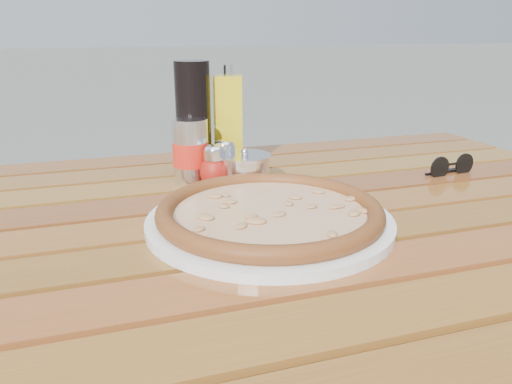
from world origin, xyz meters
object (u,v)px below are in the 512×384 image
object	(u,v)px
plate	(270,221)
pepper_shaker	(215,167)
olive_oil_cruet	(229,123)
sunglasses	(451,167)
soda_can	(191,152)
parmesan_tin	(245,170)
table	(260,258)
pizza	(270,211)
dark_bottle	(194,120)
oregano_shaker	(225,162)

from	to	relation	value
plate	pepper_shaker	xyz separation A→B (m)	(-0.03, 0.20, 0.03)
olive_oil_cruet	sunglasses	bearing A→B (deg)	-22.19
soda_can	parmesan_tin	size ratio (longest dim) A/B	0.94
table	pizza	size ratio (longest dim) A/B	3.44
sunglasses	olive_oil_cruet	bearing A→B (deg)	151.49
pepper_shaker	sunglasses	world-z (taller)	pepper_shaker
table	parmesan_tin	distance (m)	0.18
dark_bottle	sunglasses	distance (m)	0.51
table	soda_can	distance (m)	0.25
pizza	olive_oil_cruet	distance (m)	0.32
oregano_shaker	dark_bottle	world-z (taller)	dark_bottle
dark_bottle	plate	bearing A→B (deg)	-79.94
parmesan_tin	sunglasses	world-z (taller)	parmesan_tin
dark_bottle	soda_can	world-z (taller)	dark_bottle
oregano_shaker	parmesan_tin	xyz separation A→B (m)	(0.03, -0.04, -0.01)
dark_bottle	parmesan_tin	size ratio (longest dim) A/B	1.72
plate	soda_can	distance (m)	0.27
soda_can	parmesan_tin	world-z (taller)	soda_can
soda_can	parmesan_tin	xyz separation A→B (m)	(0.09, -0.05, -0.03)
pizza	parmesan_tin	bearing A→B (deg)	83.56
plate	soda_can	world-z (taller)	soda_can
pizza	dark_bottle	size ratio (longest dim) A/B	1.85
pizza	oregano_shaker	world-z (taller)	oregano_shaker
plate	pizza	size ratio (longest dim) A/B	0.88
plate	dark_bottle	xyz separation A→B (m)	(-0.05, 0.29, 0.10)
dark_bottle	sunglasses	bearing A→B (deg)	-16.56
olive_oil_cruet	soda_can	bearing A→B (deg)	-146.36
oregano_shaker	soda_can	distance (m)	0.07
plate	parmesan_tin	distance (m)	0.20
oregano_shaker	soda_can	world-z (taller)	soda_can
pepper_shaker	table	bearing A→B (deg)	-77.44
dark_bottle	parmesan_tin	world-z (taller)	dark_bottle
pepper_shaker	sunglasses	size ratio (longest dim) A/B	0.74
table	plate	bearing A→B (deg)	-92.39
plate	parmesan_tin	world-z (taller)	parmesan_tin
olive_oil_cruet	sunglasses	size ratio (longest dim) A/B	1.91
olive_oil_cruet	table	bearing A→B (deg)	-94.62
pizza	soda_can	distance (m)	0.26
table	dark_bottle	bearing A→B (deg)	102.63
pizza	pepper_shaker	xyz separation A→B (m)	(-0.03, 0.20, 0.02)
plate	pepper_shaker	world-z (taller)	pepper_shaker
plate	parmesan_tin	bearing A→B (deg)	83.56
pepper_shaker	sunglasses	distance (m)	0.47
pepper_shaker	parmesan_tin	bearing A→B (deg)	-5.66
dark_bottle	sunglasses	size ratio (longest dim) A/B	2.00
pizza	oregano_shaker	size ratio (longest dim) A/B	4.96
table	sunglasses	bearing A→B (deg)	12.38
pepper_shaker	soda_can	size ratio (longest dim) A/B	0.68
table	parmesan_tin	world-z (taller)	parmesan_tin
table	sunglasses	distance (m)	0.45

